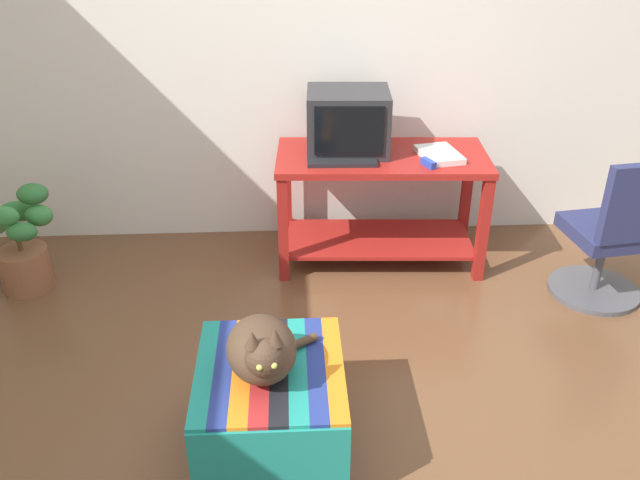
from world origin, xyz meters
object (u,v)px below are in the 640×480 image
object	(u,v)px
book	(439,155)
potted_plant	(22,246)
stapler	(428,163)
cat	(262,350)
office_chair	(612,239)
keyboard	(342,161)
desk	(381,190)
ottoman_with_blanket	(271,408)
tv_monitor	(348,122)

from	to	relation	value
book	potted_plant	size ratio (longest dim) A/B	0.47
stapler	cat	bearing A→B (deg)	-146.98
potted_plant	stapler	size ratio (longest dim) A/B	5.77
office_chair	stapler	xyz separation A→B (m)	(-1.00, 0.33, 0.34)
keyboard	potted_plant	world-z (taller)	keyboard
office_chair	keyboard	bearing A→B (deg)	-23.36
desk	stapler	size ratio (longest dim) A/B	11.70
office_chair	ottoman_with_blanket	bearing A→B (deg)	21.40
cat	office_chair	size ratio (longest dim) A/B	0.47
potted_plant	stapler	distance (m)	2.40
book	stapler	distance (m)	0.16
keyboard	office_chair	distance (m)	1.58
tv_monitor	keyboard	bearing A→B (deg)	-100.80
desk	potted_plant	bearing A→B (deg)	-170.72
cat	keyboard	bearing A→B (deg)	66.10
ottoman_with_blanket	stapler	distance (m)	1.74
desk	stapler	world-z (taller)	stapler
keyboard	book	xyz separation A→B (m)	(0.58, 0.06, 0.01)
desk	office_chair	bearing A→B (deg)	-20.24
book	cat	xyz separation A→B (m)	(-1.01, -1.57, -0.17)
ottoman_with_blanket	cat	xyz separation A→B (m)	(-0.02, -0.04, 0.34)
tv_monitor	stapler	world-z (taller)	tv_monitor
office_chair	potted_plant	bearing A→B (deg)	-13.01
desk	office_chair	xyz separation A→B (m)	(1.23, -0.53, -0.09)
tv_monitor	book	xyz separation A→B (m)	(0.53, -0.14, -0.16)
stapler	potted_plant	bearing A→B (deg)	156.60
desk	keyboard	distance (m)	0.37
office_chair	desk	bearing A→B (deg)	-31.21
stapler	keyboard	bearing A→B (deg)	146.91
desk	cat	size ratio (longest dim) A/B	3.06
book	office_chair	bearing A→B (deg)	-38.41
stapler	desk	bearing A→B (deg)	116.09
desk	ottoman_with_blanket	size ratio (longest dim) A/B	1.90
keyboard	cat	bearing A→B (deg)	-104.34
desk	tv_monitor	bearing A→B (deg)	162.57
keyboard	potted_plant	distance (m)	1.93
keyboard	stapler	world-z (taller)	stapler
desk	potted_plant	distance (m)	2.15
tv_monitor	potted_plant	bearing A→B (deg)	-167.85
tv_monitor	stapler	bearing A→B (deg)	-28.71
cat	potted_plant	distance (m)	2.03
potted_plant	keyboard	bearing A→B (deg)	3.55
desk	ottoman_with_blanket	world-z (taller)	desk
desk	potted_plant	size ratio (longest dim) A/B	2.03
tv_monitor	ottoman_with_blanket	xyz separation A→B (m)	(-0.45, -1.67, -0.67)
stapler	ottoman_with_blanket	bearing A→B (deg)	-146.96
desk	ottoman_with_blanket	bearing A→B (deg)	-109.44
tv_monitor	potted_plant	world-z (taller)	tv_monitor
cat	desk	bearing A→B (deg)	59.33
desk	keyboard	world-z (taller)	keyboard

